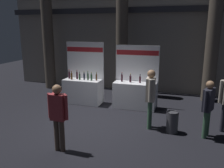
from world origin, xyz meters
name	(u,v)px	position (x,y,z in m)	size (l,w,h in m)	color
ground_plane	(92,123)	(0.00, 0.00, 0.00)	(24.00, 24.00, 0.00)	black
hall_colonnade	(126,20)	(0.00, 4.36, 3.31)	(11.84, 1.27, 6.81)	gray
exhibitor_booth_0	(83,88)	(-1.12, 1.83, 0.60)	(1.58, 0.66, 2.42)	white
exhibitor_booth_1	(135,93)	(1.00, 1.86, 0.59)	(1.65, 0.66, 2.33)	white
trash_bin	(172,122)	(2.48, 0.04, 0.32)	(0.34, 0.34, 0.64)	#38383D
visitor_0	(58,113)	(-0.11, -1.83, 0.99)	(0.53, 0.22, 1.68)	#47382D
visitor_2	(208,104)	(3.39, 0.03, 0.95)	(0.35, 0.57, 1.61)	#33563D
visitor_4	(151,94)	(1.81, 0.17, 1.08)	(0.27, 0.54, 1.80)	#33563D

